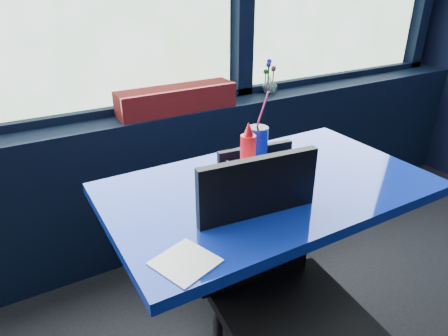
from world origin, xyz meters
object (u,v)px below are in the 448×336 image
Objects in this scene: soda_cup at (257,142)px; chair_near_back at (239,205)px; food_basket at (259,183)px; ketchup_bottle at (248,153)px; flower_vase at (270,83)px; near_table at (267,225)px; chair_near_front at (279,284)px; planter_box at (177,99)px.

chair_near_back is at bearing 94.17° from soda_cup.
food_basket is at bearing 74.46° from chair_near_back.
food_basket is 0.15m from ketchup_bottle.
soda_cup is (0.16, 0.25, 0.04)m from food_basket.
flower_vase reaches higher than chair_near_back.
soda_cup reaches higher than flower_vase.
ketchup_bottle is at bearing 81.37° from food_basket.
chair_near_front reaches higher than near_table.
ketchup_bottle reaches higher than near_table.
near_table is at bearing -70.33° from ketchup_bottle.
ketchup_bottle is at bearing -92.92° from planter_box.
chair_near_front is 1.19× the size of chair_near_back.
flower_vase reaches higher than near_table.
near_table is 5.49× the size of ketchup_bottle.
ketchup_bottle is at bearing 78.94° from chair_near_front.
soda_cup is at bearing 101.14° from chair_near_back.
flower_vase is 0.92× the size of ketchup_bottle.
near_table is 1.91× the size of planter_box.
food_basket is 0.98× the size of soda_cup.
chair_near_back is at bearing 75.09° from chair_near_front.
soda_cup is (0.23, 0.48, 0.28)m from chair_near_front.
flower_vase is (0.55, 0.55, 0.40)m from chair_near_back.
chair_near_back is at bearing 76.36° from near_table.
near_table is 6.00× the size of flower_vase.
flower_vase is (0.78, 1.15, 0.31)m from chair_near_front.
flower_vase is at bearing 54.24° from near_table.
ketchup_bottle is (-0.04, 0.10, 0.28)m from near_table.
chair_near_front is at bearing -115.88° from soda_cup.
flower_vase reaches higher than food_basket.
chair_near_back is at bearing 73.95° from food_basket.
food_basket is at bearing -155.53° from near_table.
chair_near_front is (-0.15, -0.27, -0.02)m from near_table.
soda_cup reaches higher than ketchup_bottle.
chair_near_back is 0.38m from soda_cup.
chair_near_back is 3.99× the size of flower_vase.
chair_near_front is 4.35× the size of ketchup_bottle.
flower_vase is at bearing 4.06° from planter_box.
flower_vase is at bearing 61.58° from chair_near_front.
ketchup_bottle is 0.17m from soda_cup.
planter_box is 0.88m from food_basket.
chair_near_back is (0.08, 0.33, -0.11)m from near_table.
chair_near_front reaches higher than chair_near_back.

